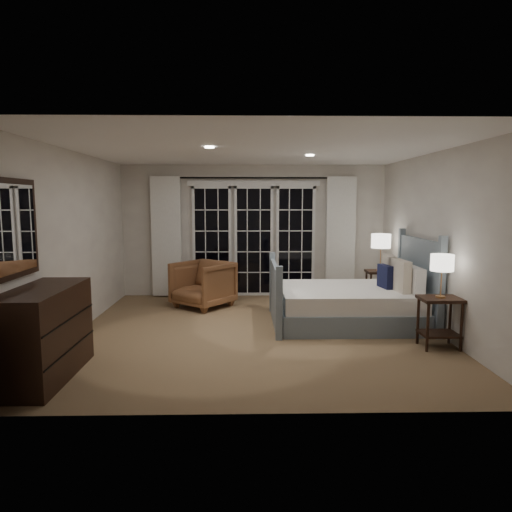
{
  "coord_description": "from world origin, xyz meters",
  "views": [
    {
      "loc": [
        -0.14,
        -6.23,
        1.83
      ],
      "look_at": [
        -0.01,
        0.15,
        1.05
      ],
      "focal_mm": 32.0,
      "sensor_mm": 36.0,
      "label": 1
    }
  ],
  "objects_px": {
    "armchair": "(203,284)",
    "nightstand_right": "(380,282)",
    "nightstand_left": "(440,315)",
    "lamp_left": "(442,263)",
    "dresser": "(43,333)",
    "bed": "(351,302)",
    "lamp_right": "(381,241)"
  },
  "relations": [
    {
      "from": "armchair",
      "to": "nightstand_right",
      "type": "bearing_deg",
      "value": 40.78
    },
    {
      "from": "nightstand_left",
      "to": "lamp_left",
      "type": "xyz_separation_m",
      "value": [
        -0.0,
        -0.0,
        0.64
      ]
    },
    {
      "from": "nightstand_right",
      "to": "dresser",
      "type": "height_order",
      "value": "dresser"
    },
    {
      "from": "dresser",
      "to": "nightstand_left",
      "type": "bearing_deg",
      "value": 11.2
    },
    {
      "from": "nightstand_right",
      "to": "lamp_left",
      "type": "height_order",
      "value": "lamp_left"
    },
    {
      "from": "nightstand_left",
      "to": "dresser",
      "type": "xyz_separation_m",
      "value": [
        -4.49,
        -0.89,
        0.05
      ]
    },
    {
      "from": "bed",
      "to": "lamp_left",
      "type": "relative_size",
      "value": 4.09
    },
    {
      "from": "nightstand_right",
      "to": "armchair",
      "type": "relative_size",
      "value": 0.7
    },
    {
      "from": "bed",
      "to": "lamp_right",
      "type": "relative_size",
      "value": 3.41
    },
    {
      "from": "bed",
      "to": "nightstand_left",
      "type": "bearing_deg",
      "value": -53.81
    },
    {
      "from": "nightstand_right",
      "to": "lamp_right",
      "type": "distance_m",
      "value": 0.72
    },
    {
      "from": "bed",
      "to": "lamp_right",
      "type": "distance_m",
      "value": 1.66
    },
    {
      "from": "nightstand_left",
      "to": "bed",
      "type": "bearing_deg",
      "value": 126.19
    },
    {
      "from": "nightstand_left",
      "to": "nightstand_right",
      "type": "bearing_deg",
      "value": 91.35
    },
    {
      "from": "lamp_right",
      "to": "armchair",
      "type": "distance_m",
      "value": 3.18
    },
    {
      "from": "lamp_left",
      "to": "dresser",
      "type": "distance_m",
      "value": 4.61
    },
    {
      "from": "nightstand_left",
      "to": "lamp_right",
      "type": "relative_size",
      "value": 0.99
    },
    {
      "from": "nightstand_left",
      "to": "dresser",
      "type": "bearing_deg",
      "value": -168.8
    },
    {
      "from": "bed",
      "to": "lamp_left",
      "type": "xyz_separation_m",
      "value": [
        0.84,
        -1.15,
        0.74
      ]
    },
    {
      "from": "nightstand_left",
      "to": "nightstand_right",
      "type": "height_order",
      "value": "nightstand_left"
    },
    {
      "from": "armchair",
      "to": "lamp_left",
      "type": "bearing_deg",
      "value": 3.09
    },
    {
      "from": "dresser",
      "to": "armchair",
      "type": "bearing_deg",
      "value": 66.99
    },
    {
      "from": "bed",
      "to": "dresser",
      "type": "bearing_deg",
      "value": -150.81
    },
    {
      "from": "lamp_left",
      "to": "armchair",
      "type": "distance_m",
      "value": 3.93
    },
    {
      "from": "lamp_right",
      "to": "dresser",
      "type": "relative_size",
      "value": 0.48
    },
    {
      "from": "nightstand_right",
      "to": "dresser",
      "type": "bearing_deg",
      "value": -143.68
    },
    {
      "from": "nightstand_left",
      "to": "lamp_left",
      "type": "distance_m",
      "value": 0.64
    },
    {
      "from": "dresser",
      "to": "nightstand_right",
      "type": "bearing_deg",
      "value": 36.32
    },
    {
      "from": "lamp_left",
      "to": "dresser",
      "type": "xyz_separation_m",
      "value": [
        -4.49,
        -0.89,
        -0.59
      ]
    },
    {
      "from": "bed",
      "to": "armchair",
      "type": "height_order",
      "value": "bed"
    },
    {
      "from": "lamp_left",
      "to": "lamp_right",
      "type": "bearing_deg",
      "value": 91.35
    },
    {
      "from": "nightstand_left",
      "to": "armchair",
      "type": "xyz_separation_m",
      "value": [
        -3.15,
        2.26,
        -0.02
      ]
    }
  ]
}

